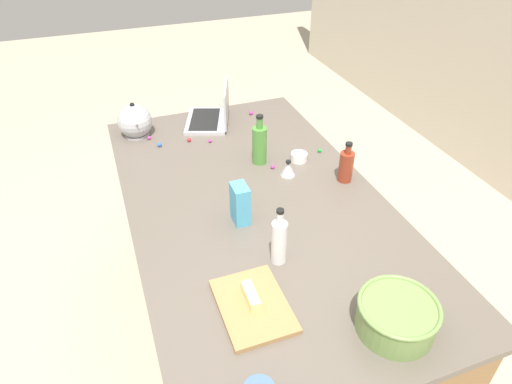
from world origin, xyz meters
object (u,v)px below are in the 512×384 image
(kettle, at_px, (135,122))
(kitchen_timer, at_px, (288,168))
(bottle_olive, at_px, (260,144))
(bottle_vinegar, at_px, (279,241))
(cutting_board, at_px, (253,306))
(bottle_soy, at_px, (346,166))
(ramekin_small, at_px, (299,157))
(candy_bag, at_px, (240,204))
(butter_stick_left, at_px, (251,296))
(laptop, at_px, (213,115))
(mixing_bowl_large, at_px, (397,316))

(kettle, xyz_separation_m, kitchen_timer, (0.63, 0.60, -0.04))
(bottle_olive, relative_size, kitchen_timer, 3.24)
(bottle_olive, relative_size, bottle_vinegar, 1.06)
(cutting_board, bearing_deg, bottle_soy, 130.42)
(kitchen_timer, bearing_deg, ramekin_small, 134.04)
(kettle, distance_m, ramekin_small, 0.89)
(candy_bag, bearing_deg, bottle_vinegar, 12.19)
(kettle, xyz_separation_m, cutting_board, (1.31, 0.19, -0.07))
(bottle_soy, relative_size, candy_bag, 1.14)
(bottle_soy, relative_size, butter_stick_left, 1.77)
(bottle_olive, height_order, bottle_vinegar, bottle_olive)
(bottle_vinegar, xyz_separation_m, butter_stick_left, (0.15, -0.16, -0.06))
(laptop, height_order, cutting_board, laptop)
(bottle_vinegar, height_order, candy_bag, bottle_vinegar)
(bottle_olive, xyz_separation_m, cutting_board, (0.83, -0.33, -0.09))
(ramekin_small, bearing_deg, bottle_vinegar, -30.75)
(mixing_bowl_large, distance_m, cutting_board, 0.45)
(bottle_vinegar, distance_m, kettle, 1.19)
(laptop, relative_size, cutting_board, 1.23)
(bottle_soy, relative_size, bottle_olive, 0.78)
(cutting_board, bearing_deg, mixing_bowl_large, 59.55)
(mixing_bowl_large, xyz_separation_m, ramekin_small, (-1.00, 0.13, -0.04))
(cutting_board, bearing_deg, bottle_vinegar, 137.02)
(laptop, relative_size, kettle, 1.72)
(kettle, height_order, kitchen_timer, kettle)
(cutting_board, bearing_deg, bottle_olive, 158.08)
(mixing_bowl_large, bearing_deg, cutting_board, -120.45)
(bottle_vinegar, bearing_deg, bottle_olive, 165.29)
(bottle_vinegar, distance_m, candy_bag, 0.27)
(bottle_vinegar, bearing_deg, ramekin_small, 149.25)
(laptop, bearing_deg, mixing_bowl_large, 5.46)
(mixing_bowl_large, bearing_deg, candy_bag, -157.06)
(butter_stick_left, xyz_separation_m, candy_bag, (-0.42, 0.10, 0.05))
(laptop, height_order, bottle_olive, bottle_olive)
(cutting_board, xyz_separation_m, kitchen_timer, (-0.68, 0.42, 0.03))
(butter_stick_left, relative_size, kitchen_timer, 1.43)
(bottle_soy, distance_m, kitchen_timer, 0.26)
(bottle_olive, height_order, kettle, bottle_olive)
(kettle, bearing_deg, candy_bag, 18.38)
(bottle_vinegar, bearing_deg, butter_stick_left, -46.44)
(laptop, xyz_separation_m, bottle_olive, (0.48, 0.10, 0.05))
(cutting_board, xyz_separation_m, candy_bag, (-0.44, 0.10, 0.08))
(kettle, bearing_deg, ramekin_small, 52.81)
(mixing_bowl_large, distance_m, kettle, 1.64)
(laptop, relative_size, bottle_olive, 1.47)
(bottle_soy, bearing_deg, ramekin_small, -151.08)
(kettle, height_order, butter_stick_left, kettle)
(bottle_soy, distance_m, butter_stick_left, 0.84)
(butter_stick_left, relative_size, candy_bag, 0.65)
(bottle_olive, height_order, butter_stick_left, bottle_olive)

